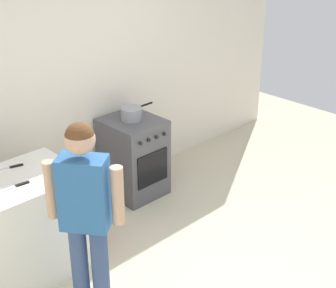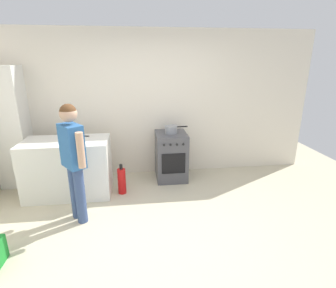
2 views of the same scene
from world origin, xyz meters
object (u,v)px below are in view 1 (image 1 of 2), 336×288
at_px(fire_extinguisher, 96,224).
at_px(knife_chef, 12,187).
at_px(person, 85,207).
at_px(knife_paring, 13,167).
at_px(oven_left, 133,157).
at_px(pot, 131,114).

bearing_deg(fire_extinguisher, knife_chef, -179.76).
bearing_deg(person, knife_paring, 92.05).
distance_m(oven_left, knife_paring, 1.54).
distance_m(oven_left, person, 1.89).
bearing_deg(person, oven_left, 39.11).
relative_size(knife_paring, fire_extinguisher, 0.42).
bearing_deg(oven_left, person, -140.89).
relative_size(knife_chef, person, 0.20).
relative_size(person, fire_extinguisher, 3.16).
bearing_deg(pot, person, -140.68).
xyz_separation_m(knife_paring, person, (0.03, -0.97, 0.03)).
height_order(person, fire_extinguisher, person).
distance_m(knife_paring, person, 0.97).
xyz_separation_m(knife_chef, fire_extinguisher, (0.75, 0.00, -0.69)).
distance_m(pot, knife_chef, 1.70).
bearing_deg(knife_chef, oven_left, 16.52).
xyz_separation_m(pot, knife_paring, (-1.45, -0.19, -0.01)).
bearing_deg(knife_paring, person, -87.95).
bearing_deg(knife_paring, pot, 7.53).
bearing_deg(pot, knife_chef, -163.16).
height_order(oven_left, knife_paring, knife_paring).
xyz_separation_m(oven_left, knife_chef, (-1.62, -0.48, 0.48)).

